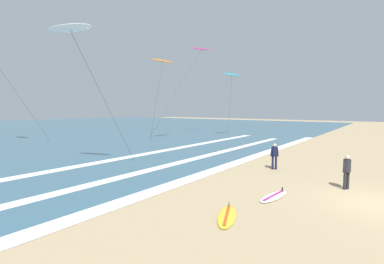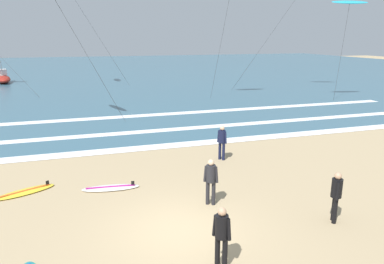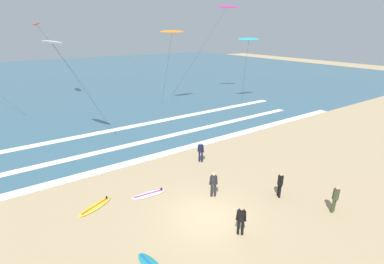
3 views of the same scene
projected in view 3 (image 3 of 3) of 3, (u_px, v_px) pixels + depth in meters
ground_plane at (207, 216)px, 14.46m from camera, size 160.00×160.00×0.00m
ocean_surface at (51, 79)px, 55.45m from camera, size 140.00×90.00×0.01m
wave_foam_shoreline at (150, 158)px, 21.14m from camera, size 47.09×0.92×0.01m
wave_foam_mid_break at (136, 144)px, 23.73m from camera, size 38.75×0.78×0.01m
wave_foam_outer_break at (116, 130)px, 27.11m from camera, size 42.96×0.91×0.01m
surfer_background_far at (241, 218)px, 12.87m from camera, size 0.41×0.44×1.60m
surfer_left_far at (213, 182)px, 15.89m from camera, size 0.48×0.33×1.60m
surfer_foreground_main at (201, 150)px, 20.16m from camera, size 0.37×0.46×1.60m
surfer_right_near at (335, 197)px, 14.51m from camera, size 0.51×0.32×1.60m
surfer_left_near at (280, 183)px, 15.86m from camera, size 0.32×0.49×1.60m
surfboard_left_pile at (95, 207)px, 15.20m from camera, size 2.16×1.40×0.25m
surfboard_foreground_flat at (149, 194)px, 16.34m from camera, size 2.15×0.82×0.25m
kite_red_low_near at (36, 24)px, 35.44m from camera, size 6.12×3.21×10.27m
kite_orange_high_left at (172, 32)px, 32.95m from camera, size 3.26×1.37×9.36m
kite_white_mid_center at (52, 43)px, 21.22m from camera, size 5.00×3.28×8.61m
kite_cyan_far_left at (249, 39)px, 34.93m from camera, size 3.29×1.37×8.46m
kite_magenta_distant_low at (227, 7)px, 38.37m from camera, size 9.39×3.88×12.65m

